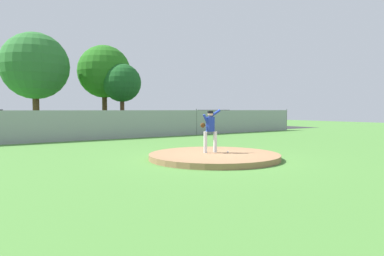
{
  "coord_description": "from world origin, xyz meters",
  "views": [
    {
      "loc": [
        -7.55,
        -9.51,
        1.76
      ],
      "look_at": [
        0.54,
        2.18,
        1.0
      ],
      "focal_mm": 31.99,
      "sensor_mm": 36.0,
      "label": 1
    }
  ],
  "objects_px": {
    "parked_car_red": "(213,120)",
    "parked_car_slate": "(105,123)",
    "baseball": "(228,152)",
    "pitcher_youth": "(210,127)"
  },
  "relations": [
    {
      "from": "baseball",
      "to": "parked_car_red",
      "type": "relative_size",
      "value": 0.02
    },
    {
      "from": "pitcher_youth",
      "to": "parked_car_red",
      "type": "xyz_separation_m",
      "value": [
        11.4,
        14.25,
        -0.3
      ]
    },
    {
      "from": "parked_car_red",
      "to": "parked_car_slate",
      "type": "height_order",
      "value": "parked_car_red"
    },
    {
      "from": "baseball",
      "to": "parked_car_slate",
      "type": "xyz_separation_m",
      "value": [
        0.98,
        14.98,
        0.55
      ]
    },
    {
      "from": "pitcher_youth",
      "to": "parked_car_slate",
      "type": "relative_size",
      "value": 0.33
    },
    {
      "from": "pitcher_youth",
      "to": "parked_car_red",
      "type": "relative_size",
      "value": 0.33
    },
    {
      "from": "parked_car_slate",
      "to": "baseball",
      "type": "bearing_deg",
      "value": -93.73
    },
    {
      "from": "pitcher_youth",
      "to": "baseball",
      "type": "relative_size",
      "value": 21.4
    },
    {
      "from": "parked_car_slate",
      "to": "pitcher_youth",
      "type": "bearing_deg",
      "value": -95.68
    },
    {
      "from": "pitcher_youth",
      "to": "baseball",
      "type": "distance_m",
      "value": 1.11
    }
  ]
}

